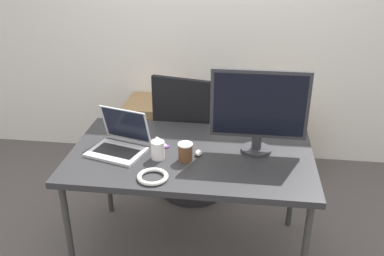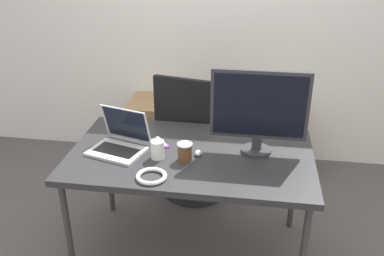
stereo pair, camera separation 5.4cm
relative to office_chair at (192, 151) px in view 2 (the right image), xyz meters
The scene contains 13 objects.
ground_plane 0.82m from the office_chair, 81.84° to the right, with size 14.00×14.00×0.00m, color #514C4C.
wall_back 1.18m from the office_chair, 82.60° to the left, with size 10.00×0.05×2.60m.
desk 0.78m from the office_chair, 81.84° to the right, with size 1.50×0.88×0.78m.
office_chair is the anchor object (origin of this frame).
cabinet_left 0.66m from the office_chair, 129.40° to the left, with size 0.46×0.46×0.61m.
cabinet_right 0.86m from the office_chair, 36.55° to the left, with size 0.46×0.46×0.61m.
laptop_center 0.90m from the office_chair, 115.72° to the right, with size 0.38×0.38×0.25m.
monitor 1.03m from the office_chair, 51.36° to the right, with size 0.58×0.19×0.53m.
mouse 0.83m from the office_chair, 78.44° to the right, with size 0.04×0.06×0.03m.
coffee_cup_white 0.90m from the office_chair, 96.40° to the right, with size 0.08×0.08×0.11m.
coffee_cup_brown 0.90m from the office_chair, 84.35° to the right, with size 0.09×0.09×0.11m.
cable_coil 1.09m from the office_chair, 94.07° to the right, with size 0.18×0.18×0.02m.
scissors 0.72m from the office_chair, 98.88° to the right, with size 0.12×0.15×0.01m.
Camera 2 is at (0.36, -2.30, 2.06)m, focal length 40.00 mm.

